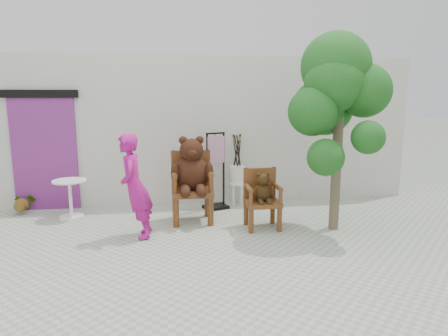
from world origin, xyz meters
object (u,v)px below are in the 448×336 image
at_px(chair_big, 192,174).
at_px(stool_bucket, 237,174).
at_px(person, 135,187).
at_px(display_stand, 216,180).
at_px(cafe_table, 70,194).
at_px(chair_small, 262,194).
at_px(tree, 335,90).

xyz_separation_m(chair_big, stool_bucket, (0.98, 0.96, -0.22)).
relative_size(person, display_stand, 1.09).
relative_size(person, cafe_table, 2.34).
bearing_deg(chair_big, chair_small, -23.51).
relative_size(display_stand, tree, 0.47).
xyz_separation_m(person, display_stand, (1.44, 1.44, -0.24)).
bearing_deg(display_stand, person, -155.68).
bearing_deg(display_stand, tree, -59.63).
height_order(person, display_stand, person).
height_order(person, cafe_table, person).
bearing_deg(tree, cafe_table, 164.83).
bearing_deg(tree, person, -179.78).
bearing_deg(person, chair_big, 126.98).
xyz_separation_m(chair_small, display_stand, (-0.64, 1.25, -0.01)).
bearing_deg(cafe_table, chair_big, -13.67).
bearing_deg(chair_big, tree, -16.60).
xyz_separation_m(chair_big, tree, (2.27, -0.68, 1.44)).
distance_m(display_stand, tree, 2.84).
bearing_deg(person, tree, 90.61).
height_order(chair_big, person, person).
xyz_separation_m(chair_small, cafe_table, (-3.35, 1.03, -0.15)).
height_order(chair_big, tree, tree).
bearing_deg(person, display_stand, 135.31).
xyz_separation_m(chair_big, display_stand, (0.51, 0.75, -0.28)).
xyz_separation_m(chair_big, cafe_table, (-2.20, 0.53, -0.43)).
xyz_separation_m(stool_bucket, tree, (1.28, -1.63, 1.67)).
xyz_separation_m(cafe_table, stool_bucket, (3.18, 0.42, 0.20)).
distance_m(chair_small, tree, 2.06).
bearing_deg(cafe_table, person, -43.94).
relative_size(person, tree, 0.51).
height_order(chair_small, stool_bucket, stool_bucket).
distance_m(chair_big, person, 1.16).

